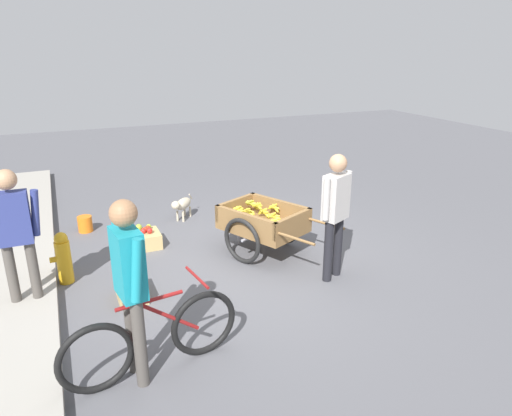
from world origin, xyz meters
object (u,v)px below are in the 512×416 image
mixed_fruit_crate (148,238)px  cyclist_person (130,276)px  apple_crate (131,289)px  dog (182,204)px  plastic_bucket (85,224)px  bystander_person (15,228)px  bicycle (153,338)px  fire_hydrant (63,258)px  vendor_person (336,206)px  fruit_cart (263,224)px

mixed_fruit_crate → cyclist_person: bearing=167.2°
cyclist_person → apple_crate: bearing=-6.6°
dog → plastic_bucket: dog is taller
plastic_bucket → apple_crate: bearing=-172.3°
plastic_bucket → mixed_fruit_crate: size_ratio=0.57×
mixed_fruit_crate → bystander_person: bystander_person is taller
bicycle → mixed_fruit_crate: bearing=-9.9°
dog → fire_hydrant: (-1.58, 1.92, 0.06)m
vendor_person → bystander_person: (0.73, 3.54, 0.01)m
dog → fruit_cart: bearing=-158.0°
apple_crate → fire_hydrant: bearing=42.6°
cyclist_person → apple_crate: cyclist_person is taller
dog → cyclist_person: bearing=159.4°
vendor_person → mixed_fruit_crate: (1.91, 1.95, -0.84)m
vendor_person → bicycle: 2.68m
fruit_cart → mixed_fruit_crate: (0.87, 1.46, -0.31)m
vendor_person → bicycle: size_ratio=0.97×
vendor_person → apple_crate: (0.47, 2.44, -0.84)m
bicycle → fire_hydrant: (2.12, 0.67, -0.02)m
fire_hydrant → bystander_person: bystander_person is taller
cyclist_person → dog: bearing=-20.6°
bicycle → mixed_fruit_crate: size_ratio=3.75×
bicycle → apple_crate: bearing=-0.5°
fire_hydrant → apple_crate: fire_hydrant is taller
fire_hydrant → plastic_bucket: fire_hydrant is taller
apple_crate → bystander_person: 1.41m
cyclist_person → mixed_fruit_crate: (2.85, -0.64, -0.88)m
bystander_person → mixed_fruit_crate: bearing=-53.2°
fruit_cart → apple_crate: fruit_cart is taller
plastic_bucket → apple_crate: size_ratio=0.57×
plastic_bucket → fire_hydrant: bearing=168.0°
fruit_cart → bicycle: size_ratio=1.10×
vendor_person → cyclist_person: (-0.93, 2.60, 0.05)m
fire_hydrant → cyclist_person: bearing=-166.4°
bystander_person → fire_hydrant: bearing=-41.1°
cyclist_person → plastic_bucket: cyclist_person is taller
mixed_fruit_crate → fruit_cart: bearing=-120.8°
bicycle → fire_hydrant: bearing=17.5°
cyclist_person → plastic_bucket: 3.92m
fruit_cart → bystander_person: 3.10m
fruit_cart → plastic_bucket: size_ratio=7.22×
plastic_bucket → apple_crate: 2.43m
fruit_cart → bicycle: 2.76m
vendor_person → fruit_cart: bearing=25.4°
fruit_cart → dog: bearing=22.0°
vendor_person → plastic_bucket: size_ratio=6.38×
dog → mixed_fruit_crate: size_ratio=1.20×
fire_hydrant → fruit_cart: bearing=-93.7°
cyclist_person → plastic_bucket: bearing=2.5°
plastic_bucket → vendor_person: bearing=-136.2°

